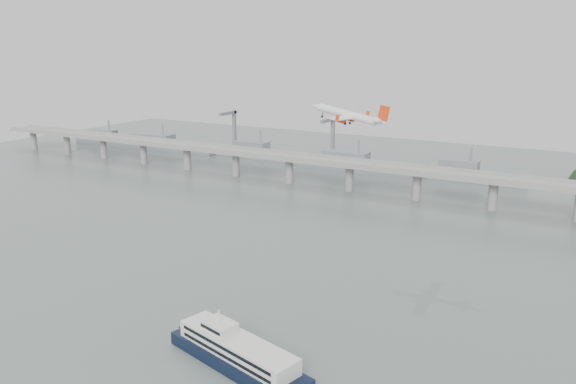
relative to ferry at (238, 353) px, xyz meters
The scene contains 5 objects.
ground 44.56m from the ferry, 132.70° to the left, with size 900.00×900.00×0.00m, color #55625F.
bridge 234.99m from the ferry, 97.64° to the left, with size 800.00×22.00×23.90m.
distant_fleet 350.66m from the ferry, 121.92° to the left, with size 453.00×60.90×40.00m.
ferry is the anchor object (origin of this frame).
airliner 130.27m from the ferry, 95.21° to the left, with size 40.53×36.60×10.56m.
Camera 1 is at (125.39, -168.57, 103.00)m, focal length 35.00 mm.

